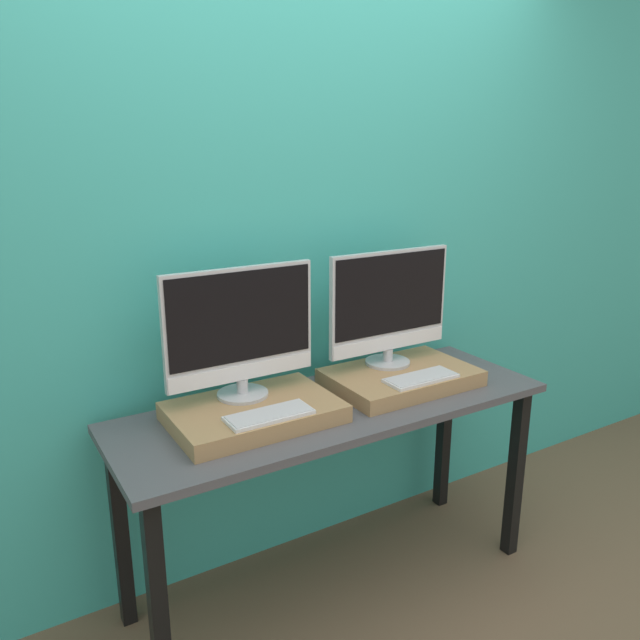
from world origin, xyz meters
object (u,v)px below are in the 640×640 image
(keyboard_left, at_px, (269,415))
(keyboard_right, at_px, (421,378))
(monitor_left, at_px, (241,330))
(monitor_right, at_px, (390,305))

(keyboard_left, height_order, keyboard_right, same)
(monitor_left, xyz_separation_m, monitor_right, (0.63, 0.00, 0.00))
(monitor_right, relative_size, keyboard_right, 1.90)
(monitor_left, relative_size, keyboard_left, 1.90)
(monitor_left, bearing_deg, monitor_right, 0.00)
(monitor_left, height_order, keyboard_right, monitor_left)
(monitor_right, distance_m, keyboard_right, 0.31)
(monitor_right, bearing_deg, keyboard_right, -90.00)
(keyboard_left, bearing_deg, monitor_right, 17.89)
(monitor_left, xyz_separation_m, keyboard_right, (0.63, -0.20, -0.23))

